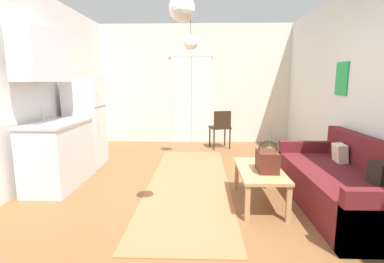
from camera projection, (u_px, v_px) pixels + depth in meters
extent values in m
cube|color=brown|center=(188.00, 206.00, 3.59)|extent=(5.07, 7.87, 0.10)
cube|color=silver|center=(195.00, 84.00, 6.98)|extent=(4.67, 0.10, 2.79)
cube|color=white|center=(181.00, 100.00, 6.99)|extent=(0.47, 0.02, 2.04)
cube|color=white|center=(202.00, 100.00, 6.98)|extent=(0.47, 0.02, 2.04)
cube|color=white|center=(191.00, 55.00, 6.80)|extent=(1.04, 0.03, 0.06)
cube|color=green|center=(342.00, 79.00, 4.29)|extent=(0.02, 0.36, 0.48)
cube|color=yellow|center=(23.00, 56.00, 3.87)|extent=(0.02, 0.32, 0.40)
cube|color=#B26B42|center=(189.00, 183.00, 4.26)|extent=(1.14, 3.72, 0.01)
cube|color=#5B191E|center=(338.00, 190.00, 3.39)|extent=(0.86, 2.04, 0.44)
cube|color=#5B191E|center=(370.00, 174.00, 3.35)|extent=(0.15, 2.04, 0.82)
cube|color=#5B191E|center=(308.00, 161.00, 4.33)|extent=(0.86, 0.11, 0.60)
cube|color=black|center=(379.00, 174.00, 2.92)|extent=(0.14, 0.24, 0.23)
cube|color=beige|center=(340.00, 153.00, 3.76)|extent=(0.16, 0.24, 0.25)
cube|color=tan|center=(260.00, 170.00, 3.50)|extent=(0.51, 1.04, 0.04)
cube|color=tan|center=(247.00, 203.00, 3.07)|extent=(0.05, 0.05, 0.40)
cube|color=tan|center=(289.00, 204.00, 3.06)|extent=(0.05, 0.05, 0.40)
cube|color=tan|center=(237.00, 175.00, 4.01)|extent=(0.05, 0.05, 0.40)
cube|color=tan|center=(268.00, 175.00, 4.00)|extent=(0.05, 0.05, 0.40)
cylinder|color=#47704C|center=(269.00, 157.00, 3.57)|extent=(0.07, 0.07, 0.24)
cylinder|color=#477F42|center=(270.00, 138.00, 3.53)|extent=(0.01, 0.01, 0.22)
cube|color=#512319|center=(267.00, 161.00, 3.39)|extent=(0.22, 0.33, 0.24)
torus|color=black|center=(268.00, 150.00, 3.36)|extent=(0.21, 0.01, 0.21)
cube|color=white|center=(86.00, 121.00, 5.08)|extent=(0.55, 0.60, 1.55)
cube|color=#4C4C51|center=(101.00, 106.00, 5.03)|extent=(0.01, 0.58, 0.01)
cylinder|color=#B7BABF|center=(98.00, 96.00, 4.83)|extent=(0.02, 0.02, 0.22)
cylinder|color=#B7BABF|center=(99.00, 124.00, 4.91)|extent=(0.02, 0.02, 0.34)
cube|color=silver|center=(60.00, 155.00, 4.13)|extent=(0.56, 1.18, 0.88)
cube|color=#B7BABF|center=(57.00, 123.00, 4.05)|extent=(0.59, 1.21, 0.03)
cube|color=#999BA0|center=(59.00, 126.00, 4.11)|extent=(0.36, 0.40, 0.10)
cylinder|color=#B7BABF|center=(43.00, 114.00, 4.09)|extent=(0.02, 0.02, 0.20)
cube|color=silver|center=(43.00, 56.00, 3.90)|extent=(0.32, 1.06, 0.68)
cylinder|color=black|center=(225.00, 136.00, 6.70)|extent=(0.03, 0.03, 0.45)
cylinder|color=black|center=(210.00, 137.00, 6.62)|extent=(0.03, 0.03, 0.45)
cylinder|color=black|center=(230.00, 139.00, 6.37)|extent=(0.03, 0.03, 0.45)
cylinder|color=black|center=(214.00, 140.00, 6.29)|extent=(0.03, 0.03, 0.45)
cube|color=black|center=(220.00, 127.00, 6.46)|extent=(0.51, 0.49, 0.04)
cube|color=black|center=(222.00, 120.00, 6.25)|extent=(0.37, 0.12, 0.37)
sphere|color=white|center=(182.00, 9.00, 2.50)|extent=(0.22, 0.22, 0.22)
cylinder|color=black|center=(191.00, 19.00, 4.99)|extent=(0.01, 0.01, 0.53)
sphere|color=white|center=(191.00, 43.00, 5.06)|extent=(0.26, 0.26, 0.26)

